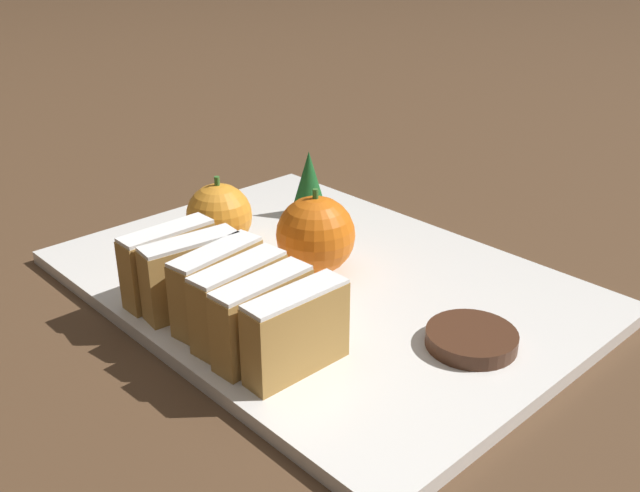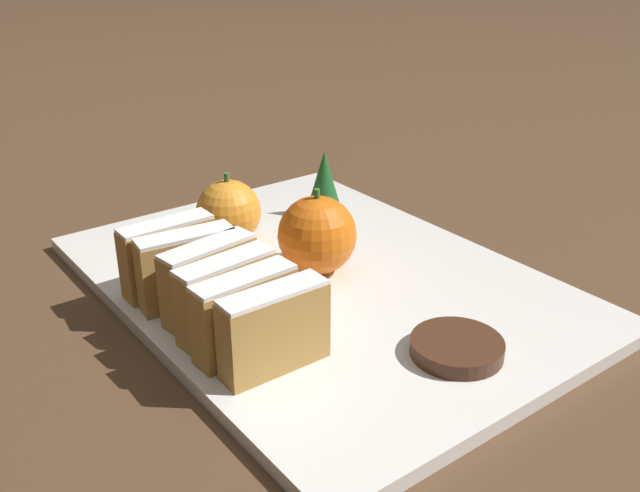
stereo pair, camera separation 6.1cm
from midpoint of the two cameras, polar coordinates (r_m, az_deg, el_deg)
ground_plane at (r=0.63m, az=2.78°, el=-3.52°), size 6.00×6.00×0.00m
serving_platter at (r=0.63m, az=2.79°, el=-3.04°), size 0.33×0.45×0.01m
stollen_slice_front at (r=0.49m, az=-0.09°, el=-6.81°), size 0.08×0.02×0.06m
stollen_slice_second at (r=0.51m, az=-2.56°, el=-5.56°), size 0.08×0.03×0.06m
stollen_slice_third at (r=0.53m, az=-4.23°, el=-4.17°), size 0.08×0.03×0.06m
stollen_slice_fourth at (r=0.56m, az=-5.68°, el=-2.87°), size 0.08×0.03×0.06m
stollen_slice_fifth at (r=0.58m, az=-7.61°, el=-1.86°), size 0.08×0.03×0.06m
stollen_slice_sixth at (r=0.60m, az=-9.19°, el=-0.87°), size 0.08×0.02×0.06m
orange_near at (r=0.62m, az=2.59°, el=0.82°), size 0.07×0.07×0.08m
orange_far at (r=0.68m, az=-4.79°, el=2.69°), size 0.06×0.06×0.07m
walnut at (r=0.57m, az=2.51°, el=-4.11°), size 0.03×0.03×0.03m
chocolate_cookie at (r=0.53m, az=14.18°, el=-7.97°), size 0.07×0.07×0.01m
evergreen_sprig at (r=0.74m, az=2.70°, el=4.98°), size 0.04×0.04×0.07m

